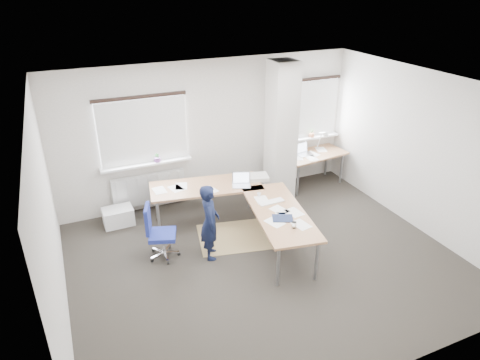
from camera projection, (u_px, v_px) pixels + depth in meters
name	position (u px, v px, depth m)	size (l,w,h in m)	color
ground	(265.00, 260.00, 6.93)	(6.00, 6.00, 0.00)	#2A2622
room_shell	(265.00, 149.00, 6.61)	(6.04, 5.04, 2.82)	#BAB4AA
floor_mat	(234.00, 237.00, 7.56)	(1.21, 1.02, 0.01)	#998153
white_crate	(118.00, 216.00, 7.87)	(0.54, 0.38, 0.32)	white
desk_main	(243.00, 199.00, 7.37)	(2.40, 2.98, 0.96)	brown
desk_side	(314.00, 155.00, 9.16)	(1.47, 0.86, 1.22)	brown
task_chair	(161.00, 243.00, 6.91)	(0.54, 0.53, 0.95)	navy
person	(210.00, 222.00, 6.78)	(0.47, 0.31, 1.29)	black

